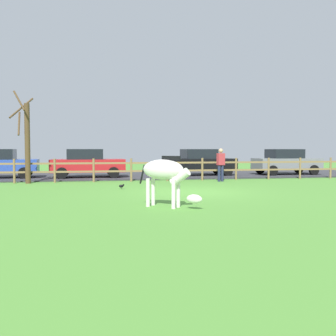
# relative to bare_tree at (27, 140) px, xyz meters

# --- Properties ---
(ground_plane) EXTENTS (60.00, 60.00, 0.00)m
(ground_plane) POSITION_rel_bare_tree_xyz_m (6.74, -4.82, -2.04)
(ground_plane) COLOR #549338
(parking_asphalt) EXTENTS (28.00, 7.40, 0.05)m
(parking_asphalt) POSITION_rel_bare_tree_xyz_m (6.74, 4.48, -2.01)
(parking_asphalt) COLOR #38383D
(parking_asphalt) RESTS_ON ground_plane
(paddock_fence) EXTENTS (22.02, 0.11, 1.15)m
(paddock_fence) POSITION_rel_bare_tree_xyz_m (6.70, 0.18, -1.38)
(paddock_fence) COLOR olive
(paddock_fence) RESTS_ON ground_plane
(bare_tree) EXTENTS (1.03, 1.45, 4.29)m
(bare_tree) POSITION_rel_bare_tree_xyz_m (0.00, 0.00, 0.00)
(bare_tree) COLOR #513A23
(bare_tree) RESTS_ON ground_plane
(zebra) EXTENTS (1.60, 1.39, 1.41)m
(zebra) POSITION_rel_bare_tree_xyz_m (5.09, -8.26, -1.11)
(zebra) COLOR white
(zebra) RESTS_ON ground_plane
(crow_on_grass) EXTENTS (0.21, 0.10, 0.20)m
(crow_on_grass) POSITION_rel_bare_tree_xyz_m (4.18, -3.33, -1.91)
(crow_on_grass) COLOR black
(crow_on_grass) RESTS_ON ground_plane
(parked_car_red) EXTENTS (4.04, 1.96, 1.56)m
(parked_car_red) POSITION_rel_bare_tree_xyz_m (2.67, 2.76, -1.20)
(parked_car_red) COLOR red
(parked_car_red) RESTS_ON parking_asphalt
(parked_car_black) EXTENTS (4.09, 2.06, 1.56)m
(parked_car_black) POSITION_rel_bare_tree_xyz_m (9.28, 3.26, -1.20)
(parked_car_black) COLOR black
(parked_car_black) RESTS_ON parking_asphalt
(parked_car_grey) EXTENTS (4.03, 1.93, 1.56)m
(parked_car_grey) POSITION_rel_bare_tree_xyz_m (14.70, 3.04, -1.20)
(parked_car_grey) COLOR slate
(parked_car_grey) RESTS_ON parking_asphalt
(visitor_near_fence) EXTENTS (0.40, 0.29, 1.64)m
(visitor_near_fence) POSITION_rel_bare_tree_xyz_m (9.23, -0.64, -1.13)
(visitor_near_fence) COLOR #232847
(visitor_near_fence) RESTS_ON ground_plane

